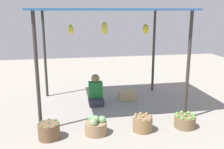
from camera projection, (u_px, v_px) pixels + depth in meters
name	position (u px, v px, depth m)	size (l,w,h in m)	color
ground_plane	(108.00, 106.00, 6.43)	(14.00, 14.00, 0.00)	gray
market_stall_structure	(108.00, 17.00, 5.91)	(3.36, 2.46, 2.36)	#38332D
vendor_person	(96.00, 93.00, 6.49)	(0.36, 0.44, 0.78)	#343343
basket_green_chilies	(49.00, 131.00, 4.76)	(0.40, 0.40, 0.33)	brown
basket_cabbages	(96.00, 126.00, 4.94)	(0.42, 0.42, 0.38)	#967653
basket_potatoes	(143.00, 124.00, 5.07)	(0.39, 0.39, 0.34)	olive
basket_green_apples	(185.00, 121.00, 5.23)	(0.42, 0.42, 0.30)	olive
wooden_crate_near_vendor	(127.00, 95.00, 6.91)	(0.43, 0.35, 0.24)	tan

